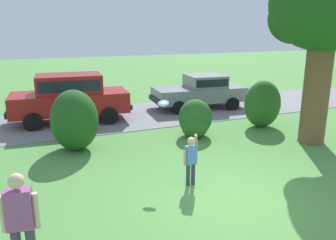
% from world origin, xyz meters
% --- Properties ---
extents(ground_plane, '(80.00, 80.00, 0.00)m').
position_xyz_m(ground_plane, '(0.00, 0.00, 0.00)').
color(ground_plane, '#518E42').
extents(driveway_strip, '(28.00, 4.40, 0.02)m').
position_xyz_m(driveway_strip, '(0.00, 7.88, 0.01)').
color(driveway_strip, slate).
rests_on(driveway_strip, ground).
extents(oak_tree_large, '(3.42, 3.37, 5.83)m').
position_xyz_m(oak_tree_large, '(4.66, 2.33, 4.18)').
color(oak_tree_large, brown).
rests_on(oak_tree_large, ground).
extents(shrub_near_tree, '(1.44, 1.68, 1.88)m').
position_xyz_m(shrub_near_tree, '(-2.67, 4.60, 0.87)').
color(shrub_near_tree, '#1E511C').
rests_on(shrub_near_tree, ground).
extents(shrub_centre_left, '(1.20, 1.27, 1.29)m').
position_xyz_m(shrub_centre_left, '(1.37, 4.34, 0.58)').
color(shrub_centre_left, '#286023').
rests_on(shrub_centre_left, ground).
extents(shrub_centre, '(1.42, 1.20, 1.78)m').
position_xyz_m(shrub_centre, '(4.25, 4.40, 0.89)').
color(shrub_centre, '#286023').
rests_on(shrub_centre, ground).
extents(parked_sedan, '(4.54, 2.37, 1.56)m').
position_xyz_m(parked_sedan, '(3.62, 8.16, 0.85)').
color(parked_sedan, gray).
rests_on(parked_sedan, ground).
extents(parked_suv, '(4.83, 2.38, 1.92)m').
position_xyz_m(parked_suv, '(-2.36, 8.01, 1.08)').
color(parked_suv, maroon).
rests_on(parked_suv, ground).
extents(child_thrower, '(0.45, 0.28, 1.29)m').
position_xyz_m(child_thrower, '(-0.51, 0.94, 0.72)').
color(child_thrower, '#383842').
rests_on(child_thrower, ground).
extents(frisbee, '(0.30, 0.28, 0.16)m').
position_xyz_m(frisbee, '(-0.76, 2.03, 1.82)').
color(frisbee, '#337FDB').
extents(adult_onlooker, '(0.52, 0.28, 1.74)m').
position_xyz_m(adult_onlooker, '(-4.21, -1.03, 0.98)').
color(adult_onlooker, '#3F3F4C').
rests_on(adult_onlooker, ground).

